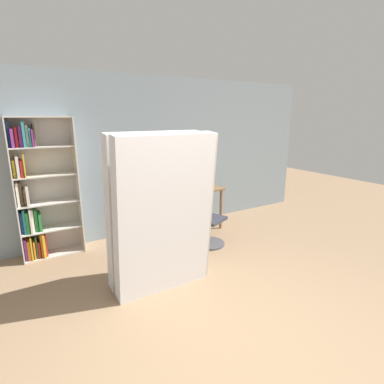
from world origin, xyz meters
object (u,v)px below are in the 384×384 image
Objects in this scene: monitor at (185,173)px; mattress_near at (166,216)px; bookshelf at (39,193)px; office_chair at (206,222)px; mattress_far at (156,210)px.

monitor is 2.24m from mattress_near.
monitor is at bearing 0.42° from bookshelf.
bookshelf is at bearing -179.58° from monitor.
monitor is at bearing 54.50° from mattress_near.
mattress_far is (-1.16, -0.61, 0.57)m from office_chair.
office_chair is at bearing 27.82° from mattress_far.
mattress_near and mattress_far have the same top height.
mattress_far is at bearing -152.18° from office_chair.
monitor is 0.29× the size of mattress_near.
mattress_near is at bearing -125.50° from monitor.
office_chair is 2.54m from bookshelf.
office_chair is at bearing -21.98° from bookshelf.
bookshelf is 1.09× the size of mattress_near.
mattress_near is (-1.16, -0.88, 0.57)m from office_chair.
monitor is 2.03m from mattress_far.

